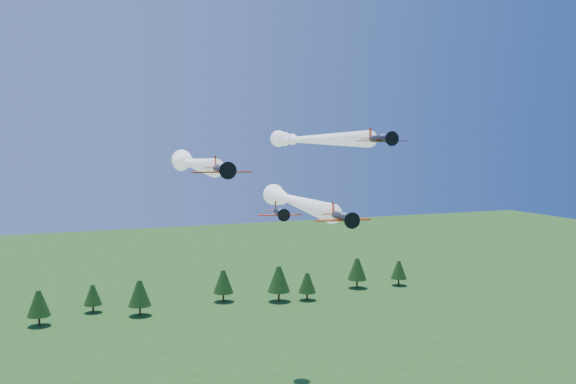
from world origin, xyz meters
name	(u,v)px	position (x,y,z in m)	size (l,w,h in m)	color
plane_lead	(292,200)	(3.50, 12.90, 41.77)	(10.37, 42.19, 3.70)	black
plane_left	(192,163)	(-9.79, 23.71, 47.34)	(8.77, 42.90, 3.70)	black
plane_right	(308,140)	(15.25, 33.15, 51.30)	(11.17, 60.28, 3.70)	black
plane_slot	(279,213)	(-0.11, 8.93, 40.32)	(6.75, 7.39, 2.35)	black
treeline	(146,291)	(-3.09, 110.06, 6.55)	(168.83, 21.57, 11.40)	#382314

